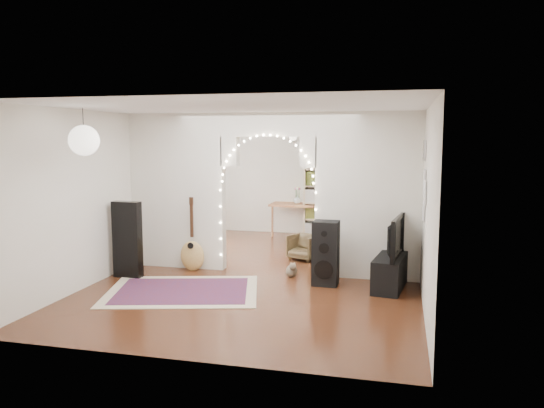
% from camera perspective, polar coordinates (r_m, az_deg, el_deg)
% --- Properties ---
extents(floor, '(7.50, 7.50, 0.00)m').
position_cam_1_polar(floor, '(9.17, -0.34, -7.28)').
color(floor, black).
rests_on(floor, ground).
extents(ceiling, '(5.00, 7.50, 0.02)m').
position_cam_1_polar(ceiling, '(8.89, -0.35, 9.83)').
color(ceiling, white).
rests_on(ceiling, wall_back).
extents(wall_back, '(5.00, 0.02, 2.70)m').
position_cam_1_polar(wall_back, '(12.58, 3.82, 2.88)').
color(wall_back, silver).
rests_on(wall_back, floor).
extents(wall_front, '(5.00, 0.02, 2.70)m').
position_cam_1_polar(wall_front, '(5.40, -10.08, -2.95)').
color(wall_front, silver).
rests_on(wall_front, floor).
extents(wall_left, '(0.02, 7.50, 2.70)m').
position_cam_1_polar(wall_left, '(9.83, -14.63, 1.46)').
color(wall_left, silver).
rests_on(wall_left, floor).
extents(wall_right, '(0.02, 7.50, 2.70)m').
position_cam_1_polar(wall_right, '(8.67, 15.90, 0.68)').
color(wall_right, silver).
rests_on(wall_right, floor).
extents(divider_wall, '(5.00, 0.20, 2.70)m').
position_cam_1_polar(divider_wall, '(8.92, -0.35, 1.62)').
color(divider_wall, silver).
rests_on(divider_wall, floor).
extents(fairy_lights, '(1.64, 0.04, 1.60)m').
position_cam_1_polar(fairy_lights, '(8.78, -0.55, 2.35)').
color(fairy_lights, '#FFEABF').
rests_on(fairy_lights, divider_wall).
extents(window, '(0.04, 1.20, 1.40)m').
position_cam_1_polar(window, '(11.42, -10.23, 3.10)').
color(window, white).
rests_on(window, wall_left).
extents(wall_clock, '(0.03, 0.31, 0.31)m').
position_cam_1_polar(wall_clock, '(8.02, 16.10, 5.55)').
color(wall_clock, white).
rests_on(wall_clock, wall_right).
extents(picture_frames, '(0.02, 0.50, 0.70)m').
position_cam_1_polar(picture_frames, '(7.66, 16.06, 0.98)').
color(picture_frames, white).
rests_on(picture_frames, wall_right).
extents(paper_lantern, '(0.40, 0.40, 0.40)m').
position_cam_1_polar(paper_lantern, '(7.42, -19.57, 6.47)').
color(paper_lantern, white).
rests_on(paper_lantern, ceiling).
extents(ceiling_fan, '(1.10, 1.10, 0.30)m').
position_cam_1_polar(ceiling_fan, '(10.83, 2.25, 7.76)').
color(ceiling_fan, gold).
rests_on(ceiling_fan, ceiling).
extents(area_rug, '(2.57, 2.18, 0.02)m').
position_cam_1_polar(area_rug, '(8.15, -9.61, -9.19)').
color(area_rug, maroon).
rests_on(area_rug, floor).
extents(guitar_case, '(0.49, 0.20, 1.26)m').
position_cam_1_polar(guitar_case, '(9.00, -15.30, -3.72)').
color(guitar_case, black).
rests_on(guitar_case, floor).
extents(acoustic_guitar, '(0.45, 0.19, 1.08)m').
position_cam_1_polar(acoustic_guitar, '(9.23, -8.59, -4.26)').
color(acoustic_guitar, '#AC7B45').
rests_on(acoustic_guitar, floor).
extents(tabby_cat, '(0.27, 0.43, 0.29)m').
position_cam_1_polar(tabby_cat, '(8.79, 2.12, -7.14)').
color(tabby_cat, brown).
rests_on(tabby_cat, floor).
extents(floor_speaker, '(0.40, 0.36, 1.01)m').
position_cam_1_polar(floor_speaker, '(8.30, 5.79, -5.29)').
color(floor_speaker, black).
rests_on(floor_speaker, floor).
extents(media_console, '(0.54, 1.05, 0.50)m').
position_cam_1_polar(media_console, '(8.30, 12.54, -7.22)').
color(media_console, black).
rests_on(media_console, floor).
extents(tv, '(0.29, 1.08, 0.62)m').
position_cam_1_polar(tv, '(8.18, 12.65, -3.42)').
color(tv, black).
rests_on(tv, media_console).
extents(bookcase, '(1.57, 0.51, 1.58)m').
position_cam_1_polar(bookcase, '(12.25, 7.09, 0.09)').
color(bookcase, beige).
rests_on(bookcase, floor).
extents(dining_table, '(1.22, 0.84, 0.76)m').
position_cam_1_polar(dining_table, '(12.44, 2.74, -0.26)').
color(dining_table, brown).
rests_on(dining_table, floor).
extents(flower_vase, '(0.19, 0.19, 0.19)m').
position_cam_1_polar(flower_vase, '(12.42, 2.74, 0.52)').
color(flower_vase, white).
rests_on(flower_vase, dining_table).
extents(dining_chair_left, '(0.66, 0.67, 0.48)m').
position_cam_1_polar(dining_chair_left, '(10.03, 3.48, -4.64)').
color(dining_chair_left, '#4E3F27').
rests_on(dining_chair_left, floor).
extents(dining_chair_right, '(0.75, 0.76, 0.53)m').
position_cam_1_polar(dining_chair_right, '(10.19, 7.12, -4.33)').
color(dining_chair_right, '#4E3F27').
rests_on(dining_chair_right, floor).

